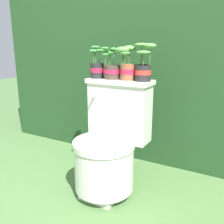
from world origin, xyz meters
name	(u,v)px	position (x,y,z in m)	size (l,w,h in m)	color
ground_plane	(116,197)	(0.00, 0.00, 0.00)	(12.00, 12.00, 0.00)	#4C703D
hedge_backdrop	(165,59)	(0.00, 0.92, 0.88)	(3.20, 0.62, 1.76)	#234723
toilet	(110,145)	(-0.09, 0.07, 0.33)	(0.46, 0.52, 0.77)	silver
potted_plant_left	(97,67)	(-0.27, 0.20, 0.85)	(0.11, 0.10, 0.23)	#262628
potted_plant_midleft	(111,68)	(-0.15, 0.21, 0.85)	(0.13, 0.12, 0.22)	#47382D
potted_plant_middle	(127,65)	(-0.03, 0.21, 0.87)	(0.13, 0.12, 0.23)	#9E5638
potted_plant_midright	(144,66)	(0.09, 0.21, 0.87)	(0.15, 0.11, 0.24)	#262628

